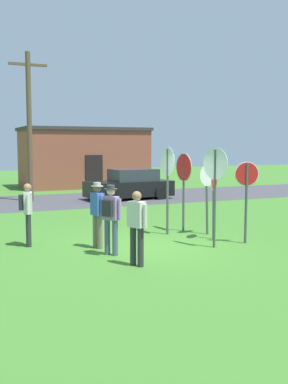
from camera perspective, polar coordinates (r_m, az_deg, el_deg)
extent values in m
plane|color=#3D7528|center=(12.46, -0.40, -6.80)|extent=(80.00, 80.00, 0.00)
cube|color=#424247|center=(22.96, -11.63, -1.13)|extent=(60.00, 6.40, 0.01)
cube|color=brown|center=(30.87, -7.37, 4.05)|extent=(7.81, 4.25, 3.62)
cube|color=#383333|center=(30.87, -7.42, 7.59)|extent=(8.01, 4.45, 0.20)
cube|color=black|center=(28.85, -6.12, 2.43)|extent=(1.10, 0.08, 2.10)
cylinder|color=brown|center=(23.12, -13.82, 7.66)|extent=(0.24, 0.24, 7.09)
cube|color=brown|center=(23.41, -14.00, 14.87)|extent=(1.80, 0.12, 0.12)
cube|color=black|center=(23.45, -1.85, 0.42)|extent=(4.41, 2.07, 0.76)
cube|color=#2D333D|center=(23.51, -1.31, 2.10)|extent=(2.33, 1.67, 0.60)
cylinder|color=black|center=(22.11, -3.94, -0.46)|extent=(0.65, 0.26, 0.64)
cylinder|color=black|center=(23.76, -5.69, -0.04)|extent=(0.65, 0.26, 0.64)
cylinder|color=black|center=(23.30, 2.07, -0.13)|extent=(0.65, 0.26, 0.64)
cylinder|color=black|center=(24.87, 0.01, 0.25)|extent=(0.65, 0.26, 0.64)
cylinder|color=#474C4C|center=(12.41, 8.63, -0.86)|extent=(0.09, 0.09, 2.59)
cylinder|color=white|center=(12.34, 8.70, 3.47)|extent=(0.22, 0.83, 0.85)
cylinder|color=red|center=(12.35, 8.73, 3.47)|extent=(0.21, 0.77, 0.79)
cylinder|color=#474C4C|center=(14.11, 2.89, -0.02)|extent=(0.07, 0.07, 2.58)
cylinder|color=white|center=(14.04, 2.91, 3.74)|extent=(0.02, 0.88, 0.88)
cylinder|color=red|center=(14.05, 2.95, 3.74)|extent=(0.02, 0.81, 0.81)
cylinder|color=#474C4C|center=(14.71, 4.86, -0.17)|extent=(0.07, 0.07, 2.39)
cylinder|color=white|center=(14.65, 4.88, 3.02)|extent=(0.06, 0.90, 0.90)
cylinder|color=red|center=(14.64, 4.85, 3.02)|extent=(0.06, 0.84, 0.84)
cylinder|color=#474C4C|center=(14.27, 7.68, -1.06)|extent=(0.11, 0.16, 2.05)
cylinder|color=white|center=(14.20, 7.72, 2.00)|extent=(0.62, 0.21, 0.63)
cylinder|color=red|center=(14.20, 7.69, 2.00)|extent=(0.57, 0.19, 0.59)
cylinder|color=#474C4C|center=(13.57, 8.50, -1.59)|extent=(0.11, 0.11, 1.98)
cylinder|color=white|center=(13.49, 8.55, 1.47)|extent=(0.48, 0.43, 0.62)
cylinder|color=red|center=(13.49, 8.59, 1.47)|extent=(0.44, 0.40, 0.58)
cylinder|color=#474C4C|center=(13.11, 12.36, -1.42)|extent=(0.10, 0.12, 2.20)
cylinder|color=white|center=(13.03, 12.44, 2.17)|extent=(0.63, 0.27, 0.67)
cylinder|color=red|center=(13.02, 12.45, 2.17)|extent=(0.58, 0.25, 0.62)
cylinder|color=#2D2D33|center=(13.05, -13.93, -4.42)|extent=(0.14, 0.14, 0.88)
cylinder|color=#2D2D33|center=(12.83, -13.92, -4.59)|extent=(0.14, 0.14, 0.88)
cube|color=beige|center=(12.83, -14.00, -1.30)|extent=(0.28, 0.39, 0.58)
cylinder|color=beige|center=(13.07, -14.01, -1.26)|extent=(0.09, 0.09, 0.52)
cylinder|color=beige|center=(12.60, -13.99, -1.52)|extent=(0.09, 0.09, 0.52)
sphere|color=#9E7051|center=(12.79, -14.05, 0.55)|extent=(0.21, 0.21, 0.21)
cube|color=#232328|center=(12.83, -14.76, -1.23)|extent=(0.18, 0.28, 0.40)
cylinder|color=#2D2D33|center=(10.60, -1.33, -6.60)|extent=(0.14, 0.14, 0.88)
cylinder|color=#2D2D33|center=(10.46, -0.42, -6.76)|extent=(0.14, 0.14, 0.88)
cube|color=beige|center=(10.40, -0.89, -2.75)|extent=(0.36, 0.42, 0.58)
cylinder|color=beige|center=(10.56, -1.88, -2.73)|extent=(0.09, 0.09, 0.52)
cylinder|color=beige|center=(10.25, 0.14, -2.99)|extent=(0.09, 0.09, 0.52)
sphere|color=#9E7051|center=(10.35, -0.89, -0.48)|extent=(0.21, 0.21, 0.21)
cylinder|color=#7A6B56|center=(12.47, -5.96, -4.76)|extent=(0.14, 0.14, 0.88)
cylinder|color=#7A6B56|center=(12.29, -5.41, -4.91)|extent=(0.14, 0.14, 0.88)
cube|color=#3860B7|center=(12.27, -5.72, -1.48)|extent=(0.30, 0.40, 0.58)
cylinder|color=#3860B7|center=(12.47, -6.31, -1.46)|extent=(0.09, 0.09, 0.52)
cylinder|color=#3860B7|center=(12.07, -5.11, -1.69)|extent=(0.09, 0.09, 0.52)
sphere|color=brown|center=(12.22, -5.74, 0.45)|extent=(0.21, 0.21, 0.21)
cylinder|color=gray|center=(12.21, -5.74, 0.72)|extent=(0.31, 0.32, 0.02)
cylinder|color=gray|center=(12.21, -5.75, 0.96)|extent=(0.19, 0.19, 0.09)
cylinder|color=#4C5670|center=(11.63, -4.51, -5.51)|extent=(0.14, 0.14, 0.88)
cylinder|color=#4C5670|center=(11.52, -3.55, -5.61)|extent=(0.14, 0.14, 0.88)
cube|color=#9E7AB2|center=(11.45, -4.06, -1.98)|extent=(0.40, 0.42, 0.58)
cylinder|color=#9E7AB2|center=(11.58, -5.09, -2.00)|extent=(0.09, 0.09, 0.52)
cylinder|color=#9E7AB2|center=(11.34, -3.00, -2.15)|extent=(0.09, 0.09, 0.52)
sphere|color=beige|center=(11.41, -4.07, 0.09)|extent=(0.21, 0.21, 0.21)
cylinder|color=#333338|center=(11.40, -4.08, 0.38)|extent=(0.31, 0.31, 0.02)
cylinder|color=#333338|center=(11.40, -4.08, 0.63)|extent=(0.19, 0.19, 0.09)
cube|color=#232328|center=(11.31, -4.48, -1.98)|extent=(0.28, 0.29, 0.40)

